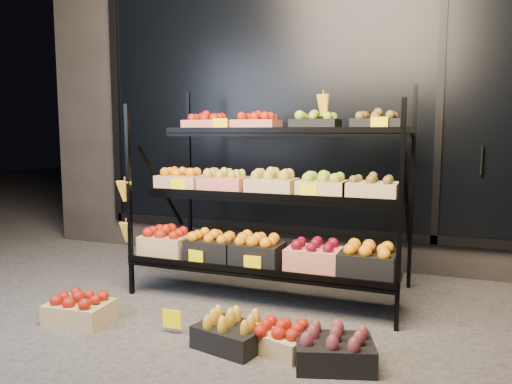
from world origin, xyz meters
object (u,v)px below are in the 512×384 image
at_px(floor_crate_left, 80,308).
at_px(floor_crate_midleft, 231,332).
at_px(display_rack, 269,196).
at_px(floor_crate_midright, 281,337).

bearing_deg(floor_crate_left, floor_crate_midleft, -4.06).
relative_size(display_rack, floor_crate_left, 5.09).
bearing_deg(display_rack, floor_crate_midright, -66.35).
xyz_separation_m(display_rack, floor_crate_midleft, (0.14, -1.05, -0.69)).
xyz_separation_m(display_rack, floor_crate_left, (-0.99, -1.05, -0.69)).
height_order(floor_crate_left, floor_crate_midright, floor_crate_left).
distance_m(floor_crate_midleft, floor_crate_midright, 0.30).
height_order(display_rack, floor_crate_midleft, display_rack).
distance_m(floor_crate_left, floor_crate_midleft, 1.12).
height_order(display_rack, floor_crate_left, display_rack).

